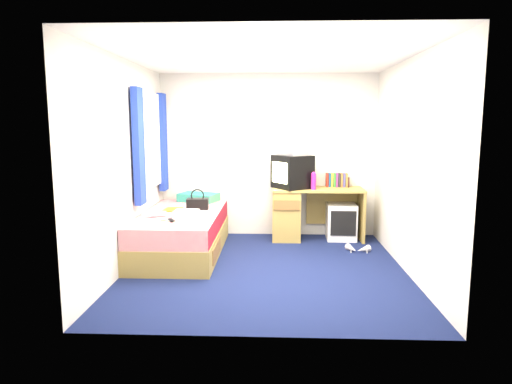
{
  "coord_description": "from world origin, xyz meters",
  "views": [
    {
      "loc": [
        0.1,
        -5.1,
        1.68
      ],
      "look_at": [
        -0.14,
        0.7,
        0.8
      ],
      "focal_mm": 32.0,
      "sensor_mm": 36.0,
      "label": 1
    }
  ],
  "objects_px": {
    "pillow": "(199,197)",
    "white_heels": "(357,249)",
    "handbag": "(198,203)",
    "colour_swatch_fan": "(169,221)",
    "aerosol_can": "(311,182)",
    "bed": "(182,233)",
    "crt_tv": "(292,172)",
    "picture_frame": "(348,182)",
    "water_bottle": "(158,214)",
    "pink_water_bottle": "(313,182)",
    "remote_control": "(171,220)",
    "towel": "(186,214)",
    "desk": "(298,211)",
    "vcr": "(293,153)",
    "magazine": "(172,210)",
    "storage_cube": "(341,222)"
  },
  "relations": [
    {
      "from": "pillow",
      "to": "pink_water_bottle",
      "type": "height_order",
      "value": "pink_water_bottle"
    },
    {
      "from": "bed",
      "to": "magazine",
      "type": "height_order",
      "value": "magazine"
    },
    {
      "from": "crt_tv",
      "to": "handbag",
      "type": "bearing_deg",
      "value": -99.43
    },
    {
      "from": "pink_water_bottle",
      "to": "magazine",
      "type": "distance_m",
      "value": 1.99
    },
    {
      "from": "bed",
      "to": "pillow",
      "type": "height_order",
      "value": "pillow"
    },
    {
      "from": "bed",
      "to": "handbag",
      "type": "relative_size",
      "value": 6.69
    },
    {
      "from": "water_bottle",
      "to": "desk",
      "type": "bearing_deg",
      "value": 32.14
    },
    {
      "from": "water_bottle",
      "to": "pink_water_bottle",
      "type": "bearing_deg",
      "value": 26.16
    },
    {
      "from": "desk",
      "to": "magazine",
      "type": "height_order",
      "value": "desk"
    },
    {
      "from": "storage_cube",
      "to": "pink_water_bottle",
      "type": "xyz_separation_m",
      "value": [
        -0.43,
        -0.15,
        0.6
      ]
    },
    {
      "from": "pillow",
      "to": "vcr",
      "type": "distance_m",
      "value": 1.52
    },
    {
      "from": "water_bottle",
      "to": "colour_swatch_fan",
      "type": "relative_size",
      "value": 0.91
    },
    {
      "from": "desk",
      "to": "vcr",
      "type": "bearing_deg",
      "value": 177.59
    },
    {
      "from": "pillow",
      "to": "white_heels",
      "type": "distance_m",
      "value": 2.39
    },
    {
      "from": "desk",
      "to": "colour_swatch_fan",
      "type": "xyz_separation_m",
      "value": [
        -1.59,
        -1.35,
        0.14
      ]
    },
    {
      "from": "magazine",
      "to": "remote_control",
      "type": "bearing_deg",
      "value": -78.54
    },
    {
      "from": "picture_frame",
      "to": "remote_control",
      "type": "relative_size",
      "value": 0.88
    },
    {
      "from": "crt_tv",
      "to": "bed",
      "type": "bearing_deg",
      "value": -94.5
    },
    {
      "from": "crt_tv",
      "to": "picture_frame",
      "type": "relative_size",
      "value": 4.57
    },
    {
      "from": "pillow",
      "to": "aerosol_can",
      "type": "bearing_deg",
      "value": -1.51
    },
    {
      "from": "pillow",
      "to": "desk",
      "type": "distance_m",
      "value": 1.48
    },
    {
      "from": "handbag",
      "to": "pink_water_bottle",
      "type": "bearing_deg",
      "value": 11.14
    },
    {
      "from": "water_bottle",
      "to": "handbag",
      "type": "bearing_deg",
      "value": 53.0
    },
    {
      "from": "towel",
      "to": "remote_control",
      "type": "relative_size",
      "value": 1.75
    },
    {
      "from": "bed",
      "to": "crt_tv",
      "type": "distance_m",
      "value": 1.82
    },
    {
      "from": "colour_swatch_fan",
      "to": "remote_control",
      "type": "bearing_deg",
      "value": -1.44
    },
    {
      "from": "water_bottle",
      "to": "colour_swatch_fan",
      "type": "xyz_separation_m",
      "value": [
        0.19,
        -0.23,
        -0.03
      ]
    },
    {
      "from": "vcr",
      "to": "crt_tv",
      "type": "bearing_deg",
      "value": -91.22
    },
    {
      "from": "picture_frame",
      "to": "handbag",
      "type": "xyz_separation_m",
      "value": [
        -2.11,
        -0.72,
        -0.2
      ]
    },
    {
      "from": "desk",
      "to": "picture_frame",
      "type": "xyz_separation_m",
      "value": [
        0.73,
        0.14,
        0.41
      ]
    },
    {
      "from": "pillow",
      "to": "towel",
      "type": "relative_size",
      "value": 1.93
    },
    {
      "from": "water_bottle",
      "to": "white_heels",
      "type": "height_order",
      "value": "water_bottle"
    },
    {
      "from": "pink_water_bottle",
      "to": "colour_swatch_fan",
      "type": "bearing_deg",
      "value": -146.02
    },
    {
      "from": "aerosol_can",
      "to": "white_heels",
      "type": "bearing_deg",
      "value": -49.22
    },
    {
      "from": "desk",
      "to": "handbag",
      "type": "distance_m",
      "value": 1.51
    },
    {
      "from": "handbag",
      "to": "colour_swatch_fan",
      "type": "distance_m",
      "value": 0.8
    },
    {
      "from": "pillow",
      "to": "handbag",
      "type": "xyz_separation_m",
      "value": [
        0.09,
        -0.61,
        0.02
      ]
    },
    {
      "from": "bed",
      "to": "vcr",
      "type": "height_order",
      "value": "vcr"
    },
    {
      "from": "storage_cube",
      "to": "towel",
      "type": "relative_size",
      "value": 1.85
    },
    {
      "from": "picture_frame",
      "to": "colour_swatch_fan",
      "type": "distance_m",
      "value": 2.77
    },
    {
      "from": "crt_tv",
      "to": "white_heels",
      "type": "relative_size",
      "value": 1.92
    },
    {
      "from": "pink_water_bottle",
      "to": "colour_swatch_fan",
      "type": "xyz_separation_m",
      "value": [
        -1.78,
        -1.2,
        -0.32
      ]
    },
    {
      "from": "pillow",
      "to": "towel",
      "type": "height_order",
      "value": "pillow"
    },
    {
      "from": "pink_water_bottle",
      "to": "handbag",
      "type": "xyz_separation_m",
      "value": [
        -1.57,
        -0.44,
        -0.24
      ]
    },
    {
      "from": "towel",
      "to": "water_bottle",
      "type": "distance_m",
      "value": 0.36
    },
    {
      "from": "handbag",
      "to": "water_bottle",
      "type": "xyz_separation_m",
      "value": [
        -0.4,
        -0.53,
        -0.04
      ]
    },
    {
      "from": "pink_water_bottle",
      "to": "remote_control",
      "type": "bearing_deg",
      "value": -145.6
    },
    {
      "from": "handbag",
      "to": "colour_swatch_fan",
      "type": "relative_size",
      "value": 1.36
    },
    {
      "from": "picture_frame",
      "to": "water_bottle",
      "type": "distance_m",
      "value": 2.82
    },
    {
      "from": "pink_water_bottle",
      "to": "bed",
      "type": "bearing_deg",
      "value": -158.9
    }
  ]
}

